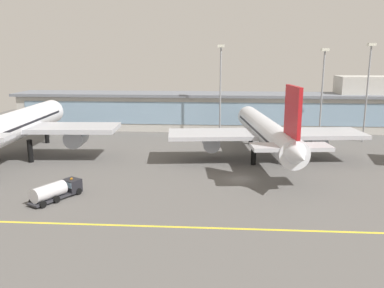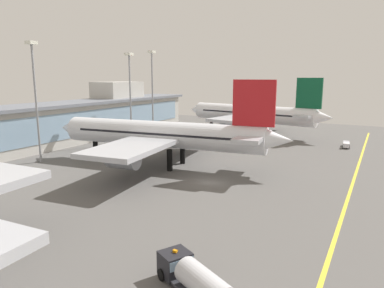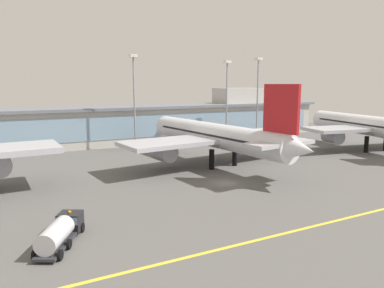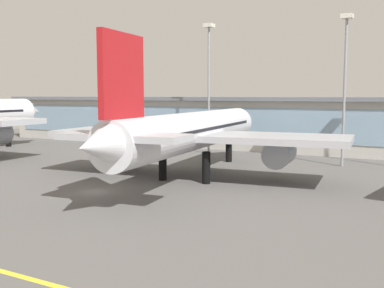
% 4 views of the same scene
% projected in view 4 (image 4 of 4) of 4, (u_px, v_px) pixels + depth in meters
% --- Properties ---
extents(ground_plane, '(184.19, 184.19, 0.00)m').
position_uv_depth(ground_plane, '(95.00, 192.00, 54.16)').
color(ground_plane, '#5B5956').
extents(terminal_building, '(134.56, 14.00, 16.37)m').
position_uv_depth(terminal_building, '(260.00, 121.00, 97.45)').
color(terminal_building, beige).
rests_on(terminal_building, ground).
extents(airliner_near_right, '(42.78, 52.06, 17.65)m').
position_uv_depth(airliner_near_right, '(193.00, 132.00, 62.59)').
color(airliner_near_right, black).
rests_on(airliner_near_right, ground).
extents(apron_light_mast_west, '(1.80, 1.80, 25.26)m').
position_uv_depth(apron_light_mast_west, '(209.00, 70.00, 88.00)').
color(apron_light_mast_west, gray).
rests_on(apron_light_mast_west, ground).
extents(apron_light_mast_centre, '(1.80, 1.80, 24.25)m').
position_uv_depth(apron_light_mast_centre, '(345.00, 68.00, 72.00)').
color(apron_light_mast_centre, gray).
rests_on(apron_light_mast_centre, ground).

